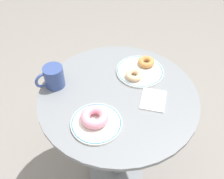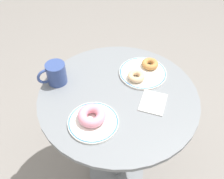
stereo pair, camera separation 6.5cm
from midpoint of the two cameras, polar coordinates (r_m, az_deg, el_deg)
ground_plane at (r=1.74m, az=2.07°, el=-17.51°), size 7.00×7.00×0.02m
cafe_table at (r=1.30m, az=2.67°, el=-7.24°), size 0.69×0.69×0.71m
plate_left at (r=1.05m, az=-2.23°, el=-7.00°), size 0.20×0.20×0.01m
plate_right at (r=1.25m, az=8.08°, el=3.51°), size 0.22×0.22×0.01m
donut_pink_frosted at (r=1.04m, az=-2.38°, el=-5.75°), size 0.14×0.14×0.04m
donut_old_fashioned at (r=1.28m, az=9.58°, el=5.38°), size 0.10×0.10×0.03m
donut_glazed at (r=1.20m, az=6.73°, el=2.80°), size 0.10×0.10×0.03m
paper_napkin at (r=1.13m, az=10.39°, el=-2.79°), size 0.15×0.14×0.01m
coffee_mug at (r=1.19m, az=-10.45°, el=3.31°), size 0.13×0.09×0.10m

